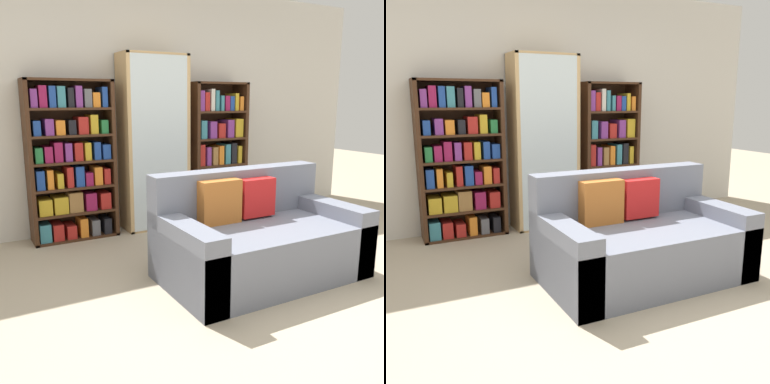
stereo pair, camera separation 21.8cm
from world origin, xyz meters
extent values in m
plane|color=tan|center=(0.00, 0.00, 0.00)|extent=(16.00, 16.00, 0.00)
cube|color=beige|center=(0.00, 2.42, 1.35)|extent=(6.08, 0.06, 2.70)
cube|color=slate|center=(0.16, 0.43, 0.22)|extent=(1.63, 0.92, 0.45)
cube|color=slate|center=(0.16, 0.79, 0.65)|extent=(1.63, 0.20, 0.41)
cube|color=slate|center=(-0.55, 0.43, 0.28)|extent=(0.20, 0.92, 0.57)
cube|color=slate|center=(0.88, 0.43, 0.28)|extent=(0.20, 0.92, 0.57)
cube|color=#B76628|center=(-0.12, 0.63, 0.63)|extent=(0.36, 0.12, 0.36)
cube|color=red|center=(0.24, 0.63, 0.63)|extent=(0.32, 0.12, 0.32)
cube|color=#3D2314|center=(-1.34, 2.21, 0.82)|extent=(0.04, 0.32, 1.64)
cube|color=#3D2314|center=(-0.51, 2.21, 0.82)|extent=(0.04, 0.32, 1.64)
cube|color=#3D2314|center=(-0.93, 2.21, 1.63)|extent=(0.87, 0.32, 0.02)
cube|color=#3D2314|center=(-0.93, 2.21, 0.01)|extent=(0.87, 0.32, 0.02)
cube|color=#3D2314|center=(-0.93, 2.36, 0.82)|extent=(0.87, 0.01, 1.64)
cube|color=#3D2314|center=(-0.93, 2.21, 0.29)|extent=(0.79, 0.32, 0.02)
cube|color=#3D2314|center=(-0.93, 2.21, 0.55)|extent=(0.79, 0.32, 0.02)
cube|color=#3D2314|center=(-0.93, 2.21, 0.82)|extent=(0.79, 0.32, 0.02)
cube|color=#3D2314|center=(-0.93, 2.21, 1.09)|extent=(0.79, 0.32, 0.02)
cube|color=#3D2314|center=(-0.93, 2.21, 1.35)|extent=(0.79, 0.32, 0.02)
cube|color=teal|center=(-1.25, 2.20, 0.12)|extent=(0.11, 0.24, 0.19)
cube|color=#AD231E|center=(-1.12, 2.20, 0.11)|extent=(0.10, 0.24, 0.17)
cube|color=#AD231E|center=(-0.99, 2.20, 0.09)|extent=(0.10, 0.24, 0.14)
cube|color=orange|center=(-0.86, 2.20, 0.12)|extent=(0.08, 0.24, 0.20)
cube|color=#5B5B60|center=(-0.73, 2.20, 0.11)|extent=(0.08, 0.24, 0.16)
cube|color=black|center=(-0.61, 2.20, 0.11)|extent=(0.08, 0.24, 0.17)
cube|color=gold|center=(-1.23, 2.20, 0.38)|extent=(0.13, 0.24, 0.16)
cube|color=gold|center=(-1.08, 2.20, 0.39)|extent=(0.14, 0.24, 0.17)
cube|color=olive|center=(-0.93, 2.20, 0.41)|extent=(0.14, 0.24, 0.21)
cube|color=#8E1947|center=(-0.77, 2.20, 0.39)|extent=(0.11, 0.24, 0.18)
cube|color=#AD231E|center=(-0.62, 2.20, 0.39)|extent=(0.11, 0.24, 0.17)
cube|color=#1E4293|center=(-1.26, 2.20, 0.66)|extent=(0.08, 0.24, 0.19)
cube|color=orange|center=(-1.17, 2.20, 0.66)|extent=(0.06, 0.24, 0.19)
cube|color=gold|center=(-1.07, 2.20, 0.64)|extent=(0.06, 0.24, 0.15)
cube|color=#AD231E|center=(-0.97, 2.20, 0.67)|extent=(0.06, 0.24, 0.21)
cube|color=#1E4293|center=(-0.87, 2.20, 0.67)|extent=(0.08, 0.24, 0.21)
cube|color=#8E1947|center=(-0.78, 2.20, 0.63)|extent=(0.07, 0.24, 0.14)
cube|color=orange|center=(-0.68, 2.20, 0.66)|extent=(0.08, 0.24, 0.19)
cube|color=#AD231E|center=(-0.59, 2.20, 0.65)|extent=(0.06, 0.24, 0.16)
cube|color=#237038|center=(-1.26, 2.20, 0.91)|extent=(0.07, 0.24, 0.15)
cube|color=#8E1947|center=(-1.17, 2.20, 0.91)|extent=(0.08, 0.24, 0.16)
cube|color=#8E1947|center=(-1.07, 2.20, 0.93)|extent=(0.08, 0.24, 0.19)
cube|color=#7A3384|center=(-0.97, 2.20, 0.92)|extent=(0.07, 0.24, 0.18)
cube|color=#AD231E|center=(-0.87, 2.20, 0.92)|extent=(0.08, 0.24, 0.18)
cube|color=gold|center=(-0.78, 2.20, 0.92)|extent=(0.06, 0.24, 0.18)
cube|color=#1E4293|center=(-0.68, 2.20, 0.92)|extent=(0.07, 0.24, 0.18)
cube|color=#1E4293|center=(-0.58, 2.20, 0.91)|extent=(0.08, 0.24, 0.15)
cube|color=#1E4293|center=(-1.26, 2.20, 1.17)|extent=(0.07, 0.24, 0.14)
cube|color=#7A3384|center=(-1.14, 2.20, 1.18)|extent=(0.08, 0.24, 0.16)
cube|color=orange|center=(-1.04, 2.20, 1.17)|extent=(0.09, 0.24, 0.14)
cube|color=black|center=(-0.92, 2.20, 1.17)|extent=(0.07, 0.24, 0.14)
cube|color=#AD231E|center=(-0.81, 2.20, 1.18)|extent=(0.10, 0.24, 0.17)
cube|color=gold|center=(-0.70, 2.20, 1.19)|extent=(0.08, 0.24, 0.19)
cube|color=#237038|center=(-0.59, 2.20, 1.17)|extent=(0.07, 0.24, 0.14)
cube|color=#7A3384|center=(-1.27, 2.20, 1.45)|extent=(0.06, 0.24, 0.18)
cube|color=#8E1947|center=(-1.19, 2.20, 1.47)|extent=(0.07, 0.24, 0.21)
cube|color=#1E4293|center=(-1.10, 2.20, 1.47)|extent=(0.06, 0.24, 0.20)
cube|color=teal|center=(-1.01, 2.20, 1.47)|extent=(0.08, 0.24, 0.20)
cube|color=black|center=(-0.92, 2.20, 1.46)|extent=(0.06, 0.24, 0.19)
cube|color=#7A3384|center=(-0.84, 2.20, 1.47)|extent=(0.07, 0.24, 0.21)
cube|color=#5B5B60|center=(-0.75, 2.20, 1.45)|extent=(0.07, 0.24, 0.18)
cube|color=orange|center=(-0.67, 2.20, 1.44)|extent=(0.07, 0.24, 0.15)
cube|color=#1E4293|center=(-0.58, 2.20, 1.46)|extent=(0.05, 0.24, 0.20)
cube|color=tan|center=(-0.35, 2.19, 0.96)|extent=(0.04, 0.36, 1.93)
cube|color=tan|center=(0.34, 2.19, 0.96)|extent=(0.04, 0.36, 1.93)
cube|color=tan|center=(-0.01, 2.19, 1.91)|extent=(0.73, 0.36, 0.02)
cube|color=tan|center=(-0.01, 2.19, 0.01)|extent=(0.73, 0.36, 0.02)
cube|color=tan|center=(-0.01, 2.36, 0.96)|extent=(0.73, 0.01, 1.93)
cube|color=silver|center=(-0.01, 2.01, 0.96)|extent=(0.65, 0.01, 1.90)
cube|color=tan|center=(-0.01, 2.19, 0.40)|extent=(0.65, 0.32, 0.02)
cube|color=tan|center=(-0.01, 2.19, 0.78)|extent=(0.65, 0.32, 0.02)
cube|color=tan|center=(-0.01, 2.19, 1.15)|extent=(0.65, 0.32, 0.02)
cube|color=tan|center=(-0.01, 2.19, 1.53)|extent=(0.65, 0.32, 0.02)
cylinder|color=silver|center=(-0.21, 2.20, 0.07)|extent=(0.01, 0.01, 0.08)
cone|color=silver|center=(-0.21, 2.20, 0.16)|extent=(0.09, 0.09, 0.10)
cylinder|color=silver|center=(-0.01, 2.19, 0.07)|extent=(0.01, 0.01, 0.08)
cone|color=silver|center=(-0.01, 2.19, 0.16)|extent=(0.09, 0.09, 0.10)
cylinder|color=silver|center=(0.20, 2.18, 0.07)|extent=(0.01, 0.01, 0.08)
cone|color=silver|center=(0.20, 2.18, 0.16)|extent=(0.09, 0.09, 0.10)
cylinder|color=silver|center=(-0.21, 2.18, 0.45)|extent=(0.01, 0.01, 0.07)
cone|color=silver|center=(-0.21, 2.18, 0.52)|extent=(0.09, 0.09, 0.08)
cylinder|color=silver|center=(-0.01, 2.18, 0.45)|extent=(0.01, 0.01, 0.07)
cone|color=silver|center=(-0.01, 2.18, 0.52)|extent=(0.09, 0.09, 0.08)
cylinder|color=silver|center=(0.20, 2.20, 0.45)|extent=(0.01, 0.01, 0.07)
cone|color=silver|center=(0.20, 2.20, 0.52)|extent=(0.09, 0.09, 0.08)
cylinder|color=silver|center=(-0.26, 2.20, 0.83)|extent=(0.01, 0.01, 0.08)
cone|color=silver|center=(-0.26, 2.20, 0.92)|extent=(0.07, 0.07, 0.10)
cylinder|color=silver|center=(-0.16, 2.19, 0.83)|extent=(0.01, 0.01, 0.08)
cone|color=silver|center=(-0.16, 2.19, 0.92)|extent=(0.07, 0.07, 0.10)
cylinder|color=silver|center=(-0.06, 2.17, 0.83)|extent=(0.01, 0.01, 0.08)
cone|color=silver|center=(-0.06, 2.17, 0.92)|extent=(0.07, 0.07, 0.10)
cylinder|color=silver|center=(0.04, 2.19, 0.83)|extent=(0.01, 0.01, 0.08)
cone|color=silver|center=(0.04, 2.19, 0.92)|extent=(0.07, 0.07, 0.10)
cylinder|color=silver|center=(0.15, 2.17, 0.83)|extent=(0.01, 0.01, 0.08)
cone|color=silver|center=(0.15, 2.17, 0.92)|extent=(0.07, 0.07, 0.10)
cylinder|color=silver|center=(0.25, 2.19, 0.83)|extent=(0.01, 0.01, 0.08)
cone|color=silver|center=(0.25, 2.19, 0.92)|extent=(0.07, 0.07, 0.10)
cylinder|color=silver|center=(-0.25, 2.20, 1.21)|extent=(0.01, 0.01, 0.09)
cone|color=silver|center=(-0.25, 2.20, 1.30)|extent=(0.09, 0.09, 0.10)
cylinder|color=silver|center=(-0.13, 2.17, 1.21)|extent=(0.01, 0.01, 0.09)
cone|color=silver|center=(-0.13, 2.17, 1.30)|extent=(0.09, 0.09, 0.10)
cylinder|color=silver|center=(-0.01, 2.20, 1.21)|extent=(0.01, 0.01, 0.09)
cone|color=silver|center=(-0.01, 2.20, 1.30)|extent=(0.09, 0.09, 0.10)
cylinder|color=silver|center=(0.12, 2.20, 1.21)|extent=(0.01, 0.01, 0.09)
cone|color=silver|center=(0.12, 2.20, 1.30)|extent=(0.09, 0.09, 0.10)
cylinder|color=silver|center=(0.24, 2.18, 1.21)|extent=(0.01, 0.01, 0.09)
cone|color=silver|center=(0.24, 2.18, 1.30)|extent=(0.09, 0.09, 0.10)
cylinder|color=silver|center=(-0.25, 2.19, 1.57)|extent=(0.01, 0.01, 0.07)
cone|color=silver|center=(-0.25, 2.19, 1.64)|extent=(0.09, 0.09, 0.08)
cylinder|color=silver|center=(-0.13, 2.20, 1.57)|extent=(0.01, 0.01, 0.07)
cone|color=silver|center=(-0.13, 2.20, 1.64)|extent=(0.09, 0.09, 0.08)
cylinder|color=silver|center=(-0.01, 2.19, 1.57)|extent=(0.01, 0.01, 0.07)
cone|color=silver|center=(-0.01, 2.19, 1.64)|extent=(0.09, 0.09, 0.08)
cylinder|color=silver|center=(0.12, 2.19, 1.57)|extent=(0.01, 0.01, 0.07)
cone|color=silver|center=(0.12, 2.19, 1.64)|extent=(0.09, 0.09, 0.08)
cylinder|color=silver|center=(0.24, 2.19, 1.57)|extent=(0.01, 0.01, 0.07)
cone|color=silver|center=(0.24, 2.19, 1.64)|extent=(0.09, 0.09, 0.08)
cube|color=#3D2314|center=(0.50, 2.21, 0.82)|extent=(0.04, 0.32, 1.64)
cube|color=#3D2314|center=(1.17, 2.21, 0.82)|extent=(0.04, 0.32, 1.64)
cube|color=#3D2314|center=(0.83, 2.21, 1.63)|extent=(0.72, 0.32, 0.02)
cube|color=#3D2314|center=(0.83, 2.21, 0.01)|extent=(0.72, 0.32, 0.02)
cube|color=#3D2314|center=(0.83, 2.36, 0.82)|extent=(0.72, 0.01, 1.64)
cube|color=#3D2314|center=(0.83, 2.21, 0.34)|extent=(0.64, 0.32, 0.02)
cube|color=#3D2314|center=(0.83, 2.21, 0.66)|extent=(0.64, 0.32, 0.02)
cube|color=#3D2314|center=(0.83, 2.21, 0.98)|extent=(0.64, 0.32, 0.02)
cube|color=#3D2314|center=(0.83, 2.21, 1.30)|extent=(0.64, 0.32, 0.02)
cube|color=#8E1947|center=(0.58, 2.20, 0.12)|extent=(0.06, 0.24, 0.20)
cube|color=olive|center=(0.68, 2.20, 0.13)|extent=(0.07, 0.24, 0.20)
cube|color=#7A3384|center=(0.78, 2.20, 0.14)|extent=(0.09, 0.24, 0.22)
cube|color=#1E4293|center=(0.88, 2.20, 0.11)|extent=(0.08, 0.24, 0.16)
cube|color=#8E1947|center=(0.99, 2.20, 0.12)|extent=(0.09, 0.24, 0.20)
cube|color=beige|center=(1.09, 2.20, 0.12)|extent=(0.08, 0.24, 0.20)
cube|color=#8E1947|center=(0.59, 2.20, 0.44)|extent=(0.10, 0.24, 0.16)
cube|color=beige|center=(0.71, 2.20, 0.48)|extent=(0.08, 0.24, 0.26)
cube|color=#5B5B60|center=(0.83, 2.20, 0.44)|extent=(0.11, 0.24, 0.18)
cube|color=#1E4293|center=(0.96, 2.20, 0.45)|extent=(0.09, 0.24, 0.18)
cube|color=black|center=(1.08, 2.20, 0.46)|extent=(0.09, 0.24, 0.21)
cube|color=#AD231E|center=(0.57, 2.20, 0.80)|extent=(0.06, 0.24, 0.25)
cube|color=#7A3384|center=(0.66, 2.20, 0.78)|extent=(0.06, 0.24, 0.22)
cube|color=olive|center=(0.74, 2.20, 0.78)|extent=(0.07, 0.24, 0.21)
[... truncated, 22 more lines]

